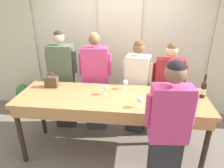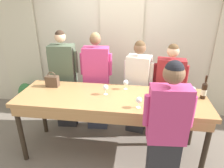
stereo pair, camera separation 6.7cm
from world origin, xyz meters
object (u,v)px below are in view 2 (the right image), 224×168
wine_glass_front_right (190,95)px  wine_glass_center_right (175,91)px  wine_glass_center_mid (126,83)px  wine_bottle (204,90)px  handbag (52,81)px  host_pouring (166,133)px  potted_plant (27,96)px  guest_cream_sweater (138,88)px  wine_glass_front_left (193,90)px  guest_striped_shirt (168,91)px  guest_pink_top (97,83)px  guest_olive_jacket (65,81)px  tasting_bar (111,103)px  wine_glass_center_left (106,88)px  wine_glass_front_mid (139,100)px

wine_glass_front_right → wine_glass_center_right: same height
wine_glass_center_mid → wine_bottle: bearing=-8.2°
handbag → host_pouring: bearing=-27.2°
handbag → potted_plant: bearing=140.3°
handbag → guest_cream_sweater: (1.32, 0.44, -0.24)m
wine_glass_front_left → guest_striped_shirt: 0.62m
guest_striped_shirt → host_pouring: host_pouring is taller
guest_striped_shirt → potted_plant: size_ratio=2.75×
wine_bottle → guest_pink_top: size_ratio=0.19×
guest_olive_jacket → guest_striped_shirt: guest_olive_jacket is taller
wine_bottle → wine_glass_front_right: (-0.21, -0.13, -0.02)m
tasting_bar → wine_glass_center_left: bearing=141.1°
wine_glass_front_mid → guest_pink_top: 1.19m
wine_glass_front_mid → guest_olive_jacket: 1.62m
wine_glass_front_left → wine_glass_front_right: bearing=-113.8°
wine_glass_front_mid → handbag: bearing=160.4°
wine_glass_front_right → guest_cream_sweater: size_ratio=0.09×
potted_plant → handbag: bearing=-39.7°
wine_glass_center_mid → guest_cream_sweater: (0.18, 0.38, -0.25)m
wine_bottle → host_pouring: (-0.56, -0.75, -0.21)m
wine_glass_front_left → wine_glass_front_right: (-0.07, -0.17, 0.00)m
handbag → host_pouring: (1.65, -0.85, -0.17)m
guest_olive_jacket → wine_glass_front_left: bearing=-13.5°
wine_glass_front_left → wine_glass_front_mid: 0.85m
wine_glass_center_left → potted_plant: bearing=151.5°
wine_bottle → guest_striped_shirt: bearing=125.6°
wine_glass_center_left → guest_striped_shirt: guest_striped_shirt is taller
wine_bottle → tasting_bar: bearing=-173.9°
guest_olive_jacket → guest_cream_sweater: 1.30m
wine_glass_front_right → guest_cream_sweater: bearing=136.0°
wine_bottle → wine_glass_center_left: bearing=-177.3°
wine_bottle → wine_glass_front_right: wine_bottle is taller
wine_glass_front_left → host_pouring: 0.91m
tasting_bar → wine_glass_front_left: bearing=8.8°
guest_cream_sweater → guest_striped_shirt: (0.51, 0.00, -0.02)m
tasting_bar → guest_striped_shirt: 1.10m
guest_olive_jacket → host_pouring: bearing=-38.2°
wine_glass_center_left → potted_plant: 2.35m
handbag → wine_bottle: bearing=-2.6°
host_pouring → guest_olive_jacket: bearing=141.8°
handbag → wine_glass_center_left: handbag is taller
handbag → wine_glass_center_left: 0.88m
guest_olive_jacket → handbag: bearing=-92.6°
guest_cream_sweater → guest_striped_shirt: size_ratio=1.02×
guest_cream_sweater → wine_glass_center_left: bearing=-127.0°
guest_striped_shirt → wine_glass_front_mid: bearing=-118.2°
tasting_bar → wine_glass_center_left: 0.23m
guest_cream_sweater → potted_plant: bearing=169.2°
wine_glass_front_mid → guest_cream_sweater: size_ratio=0.09×
handbag → wine_glass_center_right: handbag is taller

